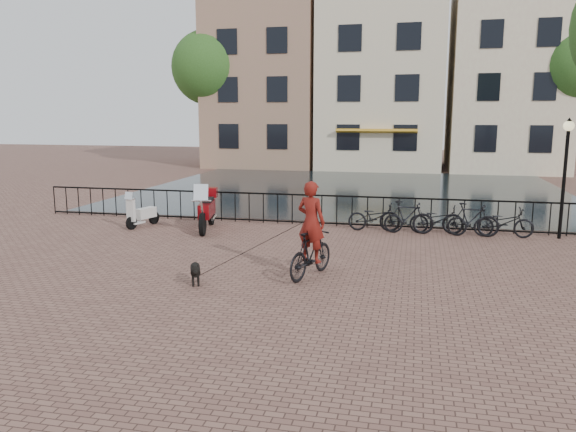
% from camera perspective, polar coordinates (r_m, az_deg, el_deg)
% --- Properties ---
extents(ground, '(100.00, 100.00, 0.00)m').
position_cam_1_polar(ground, '(11.07, -3.50, -8.85)').
color(ground, brown).
rests_on(ground, ground).
extents(canal_water, '(20.00, 20.00, 0.00)m').
position_cam_1_polar(canal_water, '(27.73, 6.61, 2.72)').
color(canal_water, black).
rests_on(canal_water, ground).
extents(railing, '(20.00, 0.05, 1.02)m').
position_cam_1_polar(railing, '(18.54, 3.45, 0.58)').
color(railing, black).
rests_on(railing, ground).
extents(canal_house_left, '(7.50, 9.00, 12.80)m').
position_cam_1_polar(canal_house_left, '(41.47, -1.84, 14.13)').
color(canal_house_left, '#977757').
rests_on(canal_house_left, ground).
extents(canal_house_mid, '(8.00, 9.50, 11.80)m').
position_cam_1_polar(canal_house_mid, '(40.17, 9.59, 13.41)').
color(canal_house_mid, beige).
rests_on(canal_house_mid, ground).
extents(canal_house_right, '(7.00, 9.00, 13.30)m').
position_cam_1_polar(canal_house_right, '(40.52, 21.33, 13.90)').
color(canal_house_right, beige).
rests_on(canal_house_right, ground).
extents(tree_far_left, '(5.04, 5.04, 9.27)m').
position_cam_1_polar(tree_far_left, '(39.70, -8.04, 14.69)').
color(tree_far_left, black).
rests_on(tree_far_left, ground).
extents(lamp_post, '(0.30, 0.30, 3.45)m').
position_cam_1_polar(lamp_post, '(18.17, 26.40, 5.29)').
color(lamp_post, black).
rests_on(lamp_post, ground).
extents(cyclist, '(1.13, 1.94, 2.55)m').
position_cam_1_polar(cyclist, '(12.55, 2.35, -1.94)').
color(cyclist, black).
rests_on(cyclist, ground).
extents(dog, '(0.52, 0.79, 0.51)m').
position_cam_1_polar(dog, '(12.35, -9.39, -5.70)').
color(dog, black).
rests_on(dog, ground).
extents(motorcycle, '(0.99, 2.32, 1.62)m').
position_cam_1_polar(motorcycle, '(17.91, -8.26, 1.13)').
color(motorcycle, maroon).
rests_on(motorcycle, ground).
extents(scooter, '(0.73, 1.39, 1.24)m').
position_cam_1_polar(scooter, '(18.88, -14.57, 0.81)').
color(scooter, silver).
rests_on(scooter, ground).
extents(parked_bike_0, '(1.77, 0.77, 0.90)m').
position_cam_1_polar(parked_bike_0, '(17.76, 8.86, -0.13)').
color(parked_bike_0, black).
rests_on(parked_bike_0, ground).
extents(parked_bike_1, '(1.71, 0.65, 1.00)m').
position_cam_1_polar(parked_bike_1, '(17.71, 11.93, -0.10)').
color(parked_bike_1, black).
rests_on(parked_bike_1, ground).
extents(parked_bike_2, '(1.78, 0.80, 0.90)m').
position_cam_1_polar(parked_bike_2, '(17.73, 15.00, -0.38)').
color(parked_bike_2, black).
rests_on(parked_bike_2, ground).
extents(parked_bike_3, '(1.71, 0.70, 1.00)m').
position_cam_1_polar(parked_bike_3, '(17.79, 18.06, -0.34)').
color(parked_bike_3, black).
rests_on(parked_bike_3, ground).
extents(parked_bike_4, '(1.73, 0.65, 0.90)m').
position_cam_1_polar(parked_bike_4, '(17.91, 21.08, -0.62)').
color(parked_bike_4, black).
rests_on(parked_bike_4, ground).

